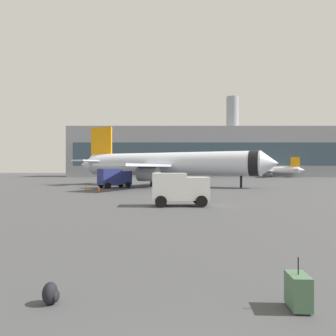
{
  "coord_description": "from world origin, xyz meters",
  "views": [
    {
      "loc": [
        -0.04,
        -2.66,
        2.98
      ],
      "look_at": [
        0.03,
        30.4,
        3.0
      ],
      "focal_mm": 34.23,
      "sensor_mm": 36.0,
      "label": 1
    }
  ],
  "objects_px": {
    "safety_cone_mid": "(184,183)",
    "rolling_suitcase": "(297,291)",
    "safety_cone_near": "(98,189)",
    "safety_cone_far": "(85,188)",
    "traveller_backpack": "(50,294)",
    "airplane_taxiing": "(268,170)",
    "safety_cone_outer": "(104,186)",
    "cargo_van": "(179,188)",
    "service_truck": "(114,177)",
    "airplane_at_gate": "(167,164)"
  },
  "relations": [
    {
      "from": "airplane_at_gate",
      "to": "airplane_taxiing",
      "type": "xyz_separation_m",
      "value": [
        33.98,
        54.24,
        -1.35
      ]
    },
    {
      "from": "safety_cone_near",
      "to": "airplane_at_gate",
      "type": "bearing_deg",
      "value": 55.98
    },
    {
      "from": "airplane_taxiing",
      "to": "safety_cone_far",
      "type": "distance_m",
      "value": 78.46
    },
    {
      "from": "cargo_van",
      "to": "safety_cone_far",
      "type": "height_order",
      "value": "cargo_van"
    },
    {
      "from": "airplane_at_gate",
      "to": "safety_cone_near",
      "type": "distance_m",
      "value": 15.82
    },
    {
      "from": "safety_cone_far",
      "to": "cargo_van",
      "type": "bearing_deg",
      "value": -56.56
    },
    {
      "from": "cargo_van",
      "to": "rolling_suitcase",
      "type": "xyz_separation_m",
      "value": [
        1.85,
        -18.47,
        -1.06
      ]
    },
    {
      "from": "airplane_at_gate",
      "to": "safety_cone_far",
      "type": "height_order",
      "value": "airplane_at_gate"
    },
    {
      "from": "cargo_van",
      "to": "safety_cone_mid",
      "type": "height_order",
      "value": "cargo_van"
    },
    {
      "from": "airplane_taxiing",
      "to": "service_truck",
      "type": "height_order",
      "value": "airplane_taxiing"
    },
    {
      "from": "airplane_taxiing",
      "to": "safety_cone_near",
      "type": "bearing_deg",
      "value": -122.45
    },
    {
      "from": "rolling_suitcase",
      "to": "traveller_backpack",
      "type": "bearing_deg",
      "value": 177.14
    },
    {
      "from": "safety_cone_far",
      "to": "safety_cone_outer",
      "type": "height_order",
      "value": "safety_cone_outer"
    },
    {
      "from": "safety_cone_near",
      "to": "safety_cone_outer",
      "type": "xyz_separation_m",
      "value": [
        -0.7,
        7.31,
        0.03
      ]
    },
    {
      "from": "rolling_suitcase",
      "to": "cargo_van",
      "type": "bearing_deg",
      "value": 95.71
    },
    {
      "from": "safety_cone_near",
      "to": "safety_cone_mid",
      "type": "height_order",
      "value": "safety_cone_near"
    },
    {
      "from": "safety_cone_mid",
      "to": "safety_cone_outer",
      "type": "xyz_separation_m",
      "value": [
        -12.5,
        -8.92,
        0.06
      ]
    },
    {
      "from": "airplane_taxiing",
      "to": "rolling_suitcase",
      "type": "xyz_separation_m",
      "value": [
        -31.13,
        -100.92,
        -1.91
      ]
    },
    {
      "from": "safety_cone_far",
      "to": "airplane_taxiing",
      "type": "bearing_deg",
      "value": 54.97
    },
    {
      "from": "safety_cone_far",
      "to": "safety_cone_outer",
      "type": "bearing_deg",
      "value": 69.44
    },
    {
      "from": "airplane_taxiing",
      "to": "safety_cone_mid",
      "type": "distance_m",
      "value": 59.49
    },
    {
      "from": "safety_cone_mid",
      "to": "rolling_suitcase",
      "type": "xyz_separation_m",
      "value": [
        -0.29,
        -50.09,
        0.09
      ]
    },
    {
      "from": "safety_cone_near",
      "to": "safety_cone_far",
      "type": "xyz_separation_m",
      "value": [
        -2.38,
        2.83,
        -0.01
      ]
    },
    {
      "from": "airplane_taxiing",
      "to": "safety_cone_mid",
      "type": "relative_size",
      "value": 35.34
    },
    {
      "from": "service_truck",
      "to": "safety_cone_outer",
      "type": "height_order",
      "value": "service_truck"
    },
    {
      "from": "traveller_backpack",
      "to": "airplane_at_gate",
      "type": "bearing_deg",
      "value": 86.95
    },
    {
      "from": "service_truck",
      "to": "safety_cone_outer",
      "type": "relative_size",
      "value": 7.12
    },
    {
      "from": "airplane_at_gate",
      "to": "safety_cone_near",
      "type": "xyz_separation_m",
      "value": [
        -8.65,
        -12.82,
        -3.33
      ]
    },
    {
      "from": "service_truck",
      "to": "safety_cone_mid",
      "type": "distance_m",
      "value": 14.0
    },
    {
      "from": "rolling_suitcase",
      "to": "safety_cone_far",
      "type": "bearing_deg",
      "value": 110.72
    },
    {
      "from": "cargo_van",
      "to": "safety_cone_near",
      "type": "xyz_separation_m",
      "value": [
        -9.65,
        15.39,
        -1.12
      ]
    },
    {
      "from": "safety_cone_outer",
      "to": "airplane_taxiing",
      "type": "bearing_deg",
      "value": 54.05
    },
    {
      "from": "safety_cone_outer",
      "to": "rolling_suitcase",
      "type": "height_order",
      "value": "rolling_suitcase"
    },
    {
      "from": "service_truck",
      "to": "safety_cone_outer",
      "type": "bearing_deg",
      "value": -154.08
    },
    {
      "from": "airplane_at_gate",
      "to": "airplane_taxiing",
      "type": "height_order",
      "value": "airplane_at_gate"
    },
    {
      "from": "safety_cone_outer",
      "to": "rolling_suitcase",
      "type": "distance_m",
      "value": 42.94
    },
    {
      "from": "safety_cone_mid",
      "to": "safety_cone_far",
      "type": "height_order",
      "value": "safety_cone_far"
    },
    {
      "from": "rolling_suitcase",
      "to": "airplane_taxiing",
      "type": "bearing_deg",
      "value": 72.85
    },
    {
      "from": "service_truck",
      "to": "traveller_backpack",
      "type": "relative_size",
      "value": 10.73
    },
    {
      "from": "traveller_backpack",
      "to": "safety_cone_near",
      "type": "bearing_deg",
      "value": 100.42
    },
    {
      "from": "airplane_taxiing",
      "to": "safety_cone_near",
      "type": "height_order",
      "value": "airplane_taxiing"
    },
    {
      "from": "cargo_van",
      "to": "safety_cone_outer",
      "type": "height_order",
      "value": "cargo_van"
    },
    {
      "from": "rolling_suitcase",
      "to": "traveller_backpack",
      "type": "height_order",
      "value": "rolling_suitcase"
    },
    {
      "from": "safety_cone_near",
      "to": "traveller_backpack",
      "type": "bearing_deg",
      "value": -79.58
    },
    {
      "from": "safety_cone_mid",
      "to": "rolling_suitcase",
      "type": "height_order",
      "value": "rolling_suitcase"
    },
    {
      "from": "airplane_taxiing",
      "to": "traveller_backpack",
      "type": "xyz_separation_m",
      "value": [
        -36.45,
        -100.66,
        -2.07
      ]
    },
    {
      "from": "safety_cone_near",
      "to": "safety_cone_far",
      "type": "height_order",
      "value": "safety_cone_near"
    },
    {
      "from": "service_truck",
      "to": "cargo_van",
      "type": "bearing_deg",
      "value": -68.77
    },
    {
      "from": "airplane_taxiing",
      "to": "safety_cone_outer",
      "type": "bearing_deg",
      "value": -125.95
    },
    {
      "from": "service_truck",
      "to": "safety_cone_mid",
      "type": "bearing_deg",
      "value": 36.51
    }
  ]
}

